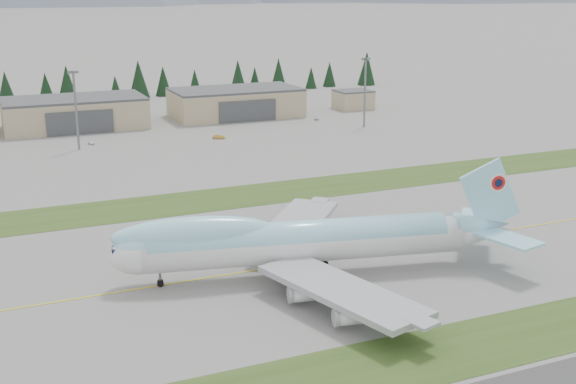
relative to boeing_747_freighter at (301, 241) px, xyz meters
name	(u,v)px	position (x,y,z in m)	size (l,w,h in m)	color
ground	(276,267)	(-2.59, 5.18, -6.36)	(7000.00, 7000.00, 0.00)	slate
grass_strip_near	(385,366)	(-2.59, -32.82, -6.36)	(400.00, 14.00, 0.08)	#304A1A
grass_strip_far	(203,201)	(-2.59, 50.18, -6.36)	(400.00, 18.00, 0.08)	#304A1A
taxiway_line_main	(276,267)	(-2.59, 5.18, -6.36)	(400.00, 0.40, 0.02)	gold
boeing_747_freighter	(301,241)	(0.00, 0.00, 0.00)	(73.51, 61.85, 19.28)	silver
hangar_center	(75,113)	(-17.59, 155.08, -0.97)	(48.00, 26.60, 10.80)	tan
hangar_right	(236,102)	(42.41, 155.08, -0.97)	(48.00, 26.60, 10.80)	tan
control_shed	(353,99)	(92.41, 153.18, -2.56)	(14.00, 12.00, 7.60)	tan
floodlight_masts	(45,100)	(-30.31, 117.06, 9.52)	(182.97, 5.59, 24.32)	slate
service_vehicle_a	(91,144)	(-16.92, 124.41, -6.36)	(1.21, 3.00, 1.02)	white
service_vehicle_b	(219,139)	(23.06, 116.87, -6.36)	(1.45, 4.11, 1.35)	#B8842E
service_vehicle_c	(316,120)	(67.68, 136.07, -6.36)	(1.43, 3.53, 1.02)	#ACABB0
conifer_belt	(88,84)	(-3.97, 217.14, 0.91)	(279.93, 15.37, 16.89)	black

